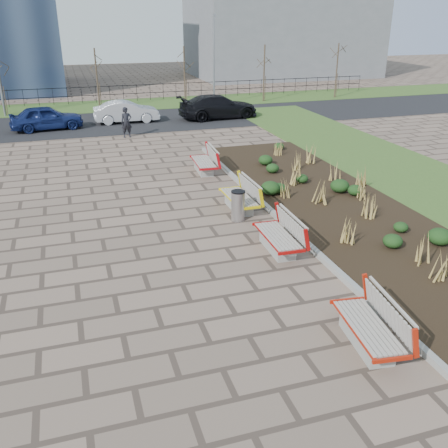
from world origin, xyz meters
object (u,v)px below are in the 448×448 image
object	(u,v)px
litter_bin	(238,206)
lamp_east	(214,61)
bench_b	(278,234)
bench_c	(239,195)
bench_d	(203,160)
car_black	(218,107)
car_blue	(46,118)
bench_a	(368,324)
pedestrian	(126,122)
car_silver	(126,112)

from	to	relation	value
litter_bin	lamp_east	bearing A→B (deg)	75.62
bench_b	bench_c	xyz separation A→B (m)	(0.00, 3.33, 0.00)
bench_d	car_black	distance (m)	11.43
car_black	lamp_east	distance (m)	5.28
bench_b	car_blue	bearing A→B (deg)	110.56
car_blue	car_black	world-z (taller)	car_black
bench_a	pedestrian	distance (m)	19.87
bench_a	lamp_east	xyz separation A→B (m)	(5.00, 27.81, 2.54)
pedestrian	lamp_east	xyz separation A→B (m)	(7.24, 8.07, 2.24)
lamp_east	bench_a	bearing A→B (deg)	-100.19
bench_b	car_silver	bearing A→B (deg)	96.76
car_blue	car_silver	distance (m)	4.64
bench_b	car_black	bearing A→B (deg)	79.62
bench_b	bench_d	distance (m)	7.87
lamp_east	bench_b	bearing A→B (deg)	-102.14
bench_d	pedestrian	xyz separation A→B (m)	(-2.24, 7.30, 0.30)
bench_b	bench_c	world-z (taller)	same
bench_a	bench_d	xyz separation A→B (m)	(0.00, 12.44, 0.00)
bench_d	lamp_east	xyz separation A→B (m)	(5.00, 15.37, 2.54)
bench_a	lamp_east	bearing A→B (deg)	86.88
bench_a	car_black	bearing A→B (deg)	87.49
bench_c	bench_d	bearing A→B (deg)	89.62
bench_d	litter_bin	bearing A→B (deg)	-90.24
pedestrian	lamp_east	bearing A→B (deg)	42.74
car_blue	litter_bin	bearing A→B (deg)	-166.83
bench_b	lamp_east	size ratio (longest dim) A/B	0.35
bench_b	pedestrian	xyz separation A→B (m)	(-2.24, 15.17, 0.30)
bench_d	litter_bin	world-z (taller)	bench_d
car_silver	car_blue	bearing A→B (deg)	98.88
pedestrian	lamp_east	distance (m)	11.07
car_silver	lamp_east	world-z (taller)	lamp_east
pedestrian	car_blue	distance (m)	5.19
litter_bin	car_blue	bearing A→B (deg)	110.70
bench_b	bench_a	bearing A→B (deg)	-88.51
bench_d	litter_bin	size ratio (longest dim) A/B	2.16
bench_d	car_blue	distance (m)	12.25
litter_bin	car_black	distance (m)	16.72
bench_d	car_silver	bearing A→B (deg)	102.18
bench_b	lamp_east	bearing A→B (deg)	79.35
litter_bin	car_blue	xyz separation A→B (m)	(-6.01, 15.91, 0.21)
bench_b	bench_d	world-z (taller)	same
bench_b	car_black	world-z (taller)	car_black
bench_c	litter_bin	world-z (taller)	bench_c
car_blue	lamp_east	xyz separation A→B (m)	(11.34, 4.89, 2.34)
litter_bin	car_silver	xyz separation A→B (m)	(-1.42, 16.61, 0.17)
bench_a	litter_bin	xyz separation A→B (m)	(-0.33, 7.01, -0.01)
car_silver	pedestrian	bearing A→B (deg)	173.09
lamp_east	pedestrian	bearing A→B (deg)	-131.90
bench_c	pedestrian	world-z (taller)	pedestrian
litter_bin	car_black	world-z (taller)	car_black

